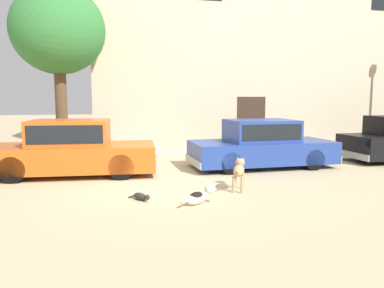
# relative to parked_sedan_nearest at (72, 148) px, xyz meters

# --- Properties ---
(ground_plane) EXTENTS (80.00, 80.00, 0.00)m
(ground_plane) POSITION_rel_parked_sedan_nearest_xyz_m (2.02, -1.37, -0.73)
(ground_plane) COLOR tan
(parked_sedan_nearest) EXTENTS (4.58, 2.05, 1.48)m
(parked_sedan_nearest) POSITION_rel_parked_sedan_nearest_xyz_m (0.00, 0.00, 0.00)
(parked_sedan_nearest) COLOR #D15619
(parked_sedan_nearest) RESTS_ON ground_plane
(parked_sedan_second) EXTENTS (4.37, 1.87, 1.42)m
(parked_sedan_second) POSITION_rel_parked_sedan_nearest_xyz_m (5.39, 0.00, -0.03)
(parked_sedan_second) COLOR navy
(parked_sedan_second) RESTS_ON ground_plane
(apartment_block) EXTENTS (16.37, 5.57, 8.89)m
(apartment_block) POSITION_rel_parked_sedan_nearest_xyz_m (8.62, 5.59, 3.72)
(apartment_block) COLOR beige
(apartment_block) RESTS_ON ground_plane
(stray_dog_spotted) EXTENTS (0.87, 0.69, 0.36)m
(stray_dog_spotted) POSITION_rel_parked_sedan_nearest_xyz_m (2.70, -3.35, -0.57)
(stray_dog_spotted) COLOR beige
(stray_dog_spotted) RESTS_ON ground_plane
(stray_dog_tan) EXTENTS (0.51, 0.97, 0.70)m
(stray_dog_tan) POSITION_rel_parked_sedan_nearest_xyz_m (3.79, -2.51, -0.27)
(stray_dog_tan) COLOR tan
(stray_dog_tan) RESTS_ON ground_plane
(stray_cat) EXTENTS (0.41, 0.58, 0.16)m
(stray_cat) POSITION_rel_parked_sedan_nearest_xyz_m (1.57, -2.89, -0.65)
(stray_cat) COLOR #2D2B28
(stray_cat) RESTS_ON ground_plane
(acacia_tree_left) EXTENTS (2.85, 2.57, 5.49)m
(acacia_tree_left) POSITION_rel_parked_sedan_nearest_xyz_m (-0.47, 2.12, 3.36)
(acacia_tree_left) COLOR brown
(acacia_tree_left) RESTS_ON ground_plane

